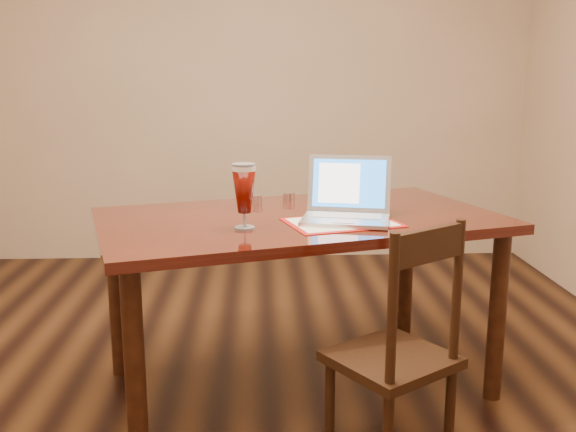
{
  "coord_description": "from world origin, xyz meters",
  "views": [
    {
      "loc": [
        0.19,
        -2.45,
        1.41
      ],
      "look_at": [
        0.31,
        0.22,
        0.82
      ],
      "focal_mm": 40.0,
      "sensor_mm": 36.0,
      "label": 1
    }
  ],
  "objects": [
    {
      "name": "dining_table",
      "position": [
        0.36,
        0.29,
        0.72
      ],
      "size": [
        1.93,
        1.42,
        1.07
      ],
      "rotation": [
        0.0,
        0.0,
        0.29
      ],
      "color": "#481209",
      "rests_on": "ground"
    },
    {
      "name": "dining_chair",
      "position": [
        0.68,
        -0.34,
        0.44
      ],
      "size": [
        0.54,
        0.53,
        0.93
      ],
      "rotation": [
        0.0,
        0.0,
        0.59
      ],
      "color": "black",
      "rests_on": "ground"
    },
    {
      "name": "ground",
      "position": [
        0.0,
        0.0,
        0.0
      ],
      "size": [
        5.0,
        5.0,
        0.0
      ],
      "primitive_type": "plane",
      "color": "black",
      "rests_on": "ground"
    }
  ]
}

